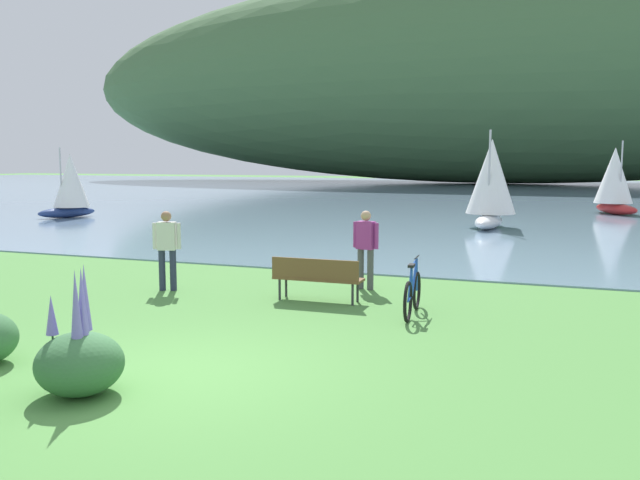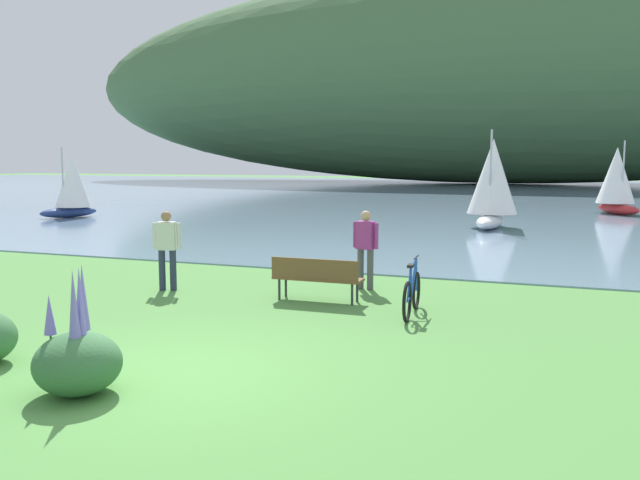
# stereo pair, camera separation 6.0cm
# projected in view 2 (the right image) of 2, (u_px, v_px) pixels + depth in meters

# --- Properties ---
(ground_plane) EXTENTS (200.00, 200.00, 0.00)m
(ground_plane) POSITION_uv_depth(u_px,v_px,m) (174.00, 373.00, 8.76)
(ground_plane) COLOR #518E42
(bay_water) EXTENTS (180.00, 80.00, 0.04)m
(bay_water) POSITION_uv_depth(u_px,v_px,m) (509.00, 194.00, 53.40)
(bay_water) COLOR #7A99B2
(bay_water) RESTS_ON ground
(distant_hillside) EXTENTS (108.17, 28.00, 24.89)m
(distant_hillside) POSITION_uv_depth(u_px,v_px,m) (503.00, 74.00, 75.72)
(distant_hillside) COLOR #42663D
(distant_hillside) RESTS_ON bay_water
(park_bench_near_camera) EXTENTS (1.81, 0.50, 0.88)m
(park_bench_near_camera) POSITION_uv_depth(u_px,v_px,m) (317.00, 276.00, 13.12)
(park_bench_near_camera) COLOR brown
(park_bench_near_camera) RESTS_ON ground
(bicycle_leaning_near_bench) EXTENTS (0.19, 1.77, 1.01)m
(bicycle_leaning_near_bench) POSITION_uv_depth(u_px,v_px,m) (412.00, 294.00, 11.95)
(bicycle_leaning_near_bench) COLOR black
(bicycle_leaning_near_bench) RESTS_ON ground
(person_at_shoreline) EXTENTS (0.60, 0.29, 1.71)m
(person_at_shoreline) POSITION_uv_depth(u_px,v_px,m) (366.00, 245.00, 14.32)
(person_at_shoreline) COLOR #4C4C51
(person_at_shoreline) RESTS_ON ground
(person_on_the_grass) EXTENTS (0.59, 0.32, 1.71)m
(person_on_the_grass) POSITION_uv_depth(u_px,v_px,m) (167.00, 245.00, 14.20)
(person_on_the_grass) COLOR #282D47
(person_on_the_grass) RESTS_ON ground
(echium_bush_beside_closest) EXTENTS (1.04, 1.04, 1.55)m
(echium_bush_beside_closest) POSITION_uv_depth(u_px,v_px,m) (78.00, 359.00, 7.94)
(echium_bush_beside_closest) COLOR #386B3D
(echium_bush_beside_closest) RESTS_ON ground
(sailboat_nearest_to_shore) EXTENTS (2.19, 2.92, 3.32)m
(sailboat_nearest_to_shore) POSITION_uv_depth(u_px,v_px,m) (72.00, 185.00, 31.84)
(sailboat_nearest_to_shore) COLOR navy
(sailboat_nearest_to_shore) RESTS_ON bay_water
(sailboat_mid_bay) EXTENTS (2.07, 3.38, 3.93)m
(sailboat_mid_bay) POSITION_uv_depth(u_px,v_px,m) (492.00, 182.00, 26.78)
(sailboat_mid_bay) COLOR white
(sailboat_mid_bay) RESTS_ON bay_water
(sailboat_toward_hillside) EXTENTS (2.63, 3.15, 3.70)m
(sailboat_toward_hillside) POSITION_uv_depth(u_px,v_px,m) (617.00, 180.00, 33.71)
(sailboat_toward_hillside) COLOR #B22323
(sailboat_toward_hillside) RESTS_ON bay_water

